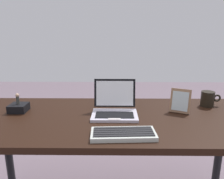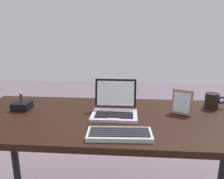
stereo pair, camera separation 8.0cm
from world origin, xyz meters
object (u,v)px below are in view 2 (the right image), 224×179
Objects in this scene: external_keyboard at (119,134)px; coffee_mug at (212,101)px; photo_frame at (182,102)px; figurine at (21,97)px; figurine_stand at (22,106)px; laptop_front at (115,109)px.

coffee_mug is at bearing 37.62° from external_keyboard.
external_keyboard is at bearing -142.38° from coffee_mug.
photo_frame is 0.97m from figurine.
figurine_stand is 1.53× the size of figurine.
coffee_mug is (0.22, 0.12, -0.02)m from photo_frame.
laptop_front is at bearing 98.54° from external_keyboard.
photo_frame reaches higher than figurine.
figurine is (-0.97, 0.01, 0.01)m from photo_frame.
figurine_stand is (-0.97, 0.01, -0.05)m from photo_frame.
photo_frame reaches higher than external_keyboard.
coffee_mug is (0.61, 0.17, 0.01)m from laptop_front.
photo_frame reaches higher than figurine_stand.
laptop_front is at bearing -173.66° from photo_frame.
external_keyboard is (0.04, -0.27, -0.03)m from laptop_front.
figurine is at bearing -174.41° from coffee_mug.
coffee_mug reaches higher than external_keyboard.
external_keyboard is at bearing -27.15° from figurine_stand.
coffee_mug reaches higher than figurine_stand.
laptop_front is 0.39m from photo_frame.
laptop_front is 2.04× the size of coffee_mug.
figurine is at bearing 179.56° from photo_frame.
photo_frame is 0.25m from coffee_mug.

